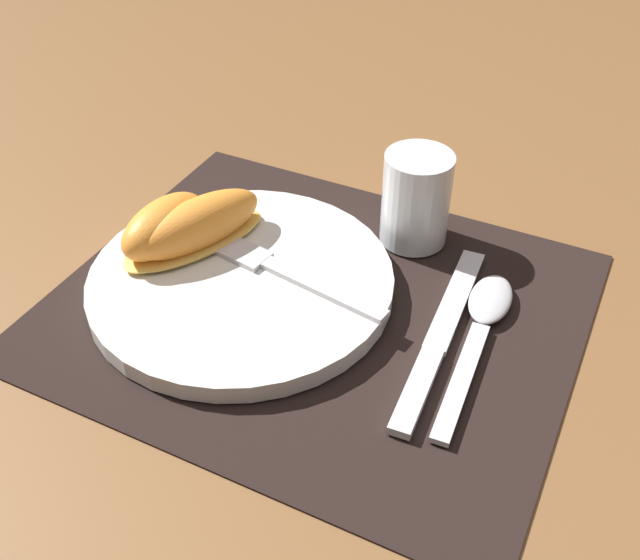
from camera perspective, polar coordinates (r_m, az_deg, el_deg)
name	(u,v)px	position (r m, az deg, el deg)	size (l,w,h in m)	color
ground_plane	(316,307)	(0.61, -0.32, -2.10)	(3.00, 3.00, 0.00)	brown
placemat	(316,306)	(0.61, -0.32, -1.96)	(0.41, 0.35, 0.00)	black
plate	(241,281)	(0.62, -6.01, -0.10)	(0.25, 0.25, 0.02)	white
juice_glass	(416,203)	(0.67, 7.30, 5.83)	(0.06, 0.06, 0.08)	silver
knife	(439,337)	(0.59, 9.06, -4.34)	(0.03, 0.22, 0.01)	silver
spoon	(483,319)	(0.60, 12.34, -2.93)	(0.04, 0.19, 0.01)	silver
fork	(272,266)	(0.62, -3.71, 1.03)	(0.19, 0.05, 0.00)	silver
citrus_wedge_0	(198,227)	(0.65, -9.28, 4.04)	(0.09, 0.14, 0.04)	#F7C656
citrus_wedge_1	(165,229)	(0.65, -11.76, 3.82)	(0.06, 0.10, 0.04)	#F7C656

